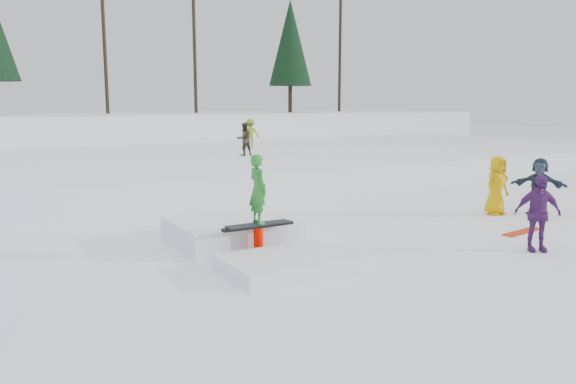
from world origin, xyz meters
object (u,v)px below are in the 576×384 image
walker_olive (244,139)px  spectator_yellow (497,185)px  jib_rail_feature (246,236)px  spectator_purple (538,213)px  walker_ygreen (250,133)px  spectator_dark (539,186)px

walker_olive → spectator_yellow: size_ratio=0.88×
walker_olive → jib_rail_feature: (-5.83, -11.97, -1.23)m
jib_rail_feature → spectator_purple: bearing=-31.4°
walker_olive → jib_rail_feature: walker_olive is taller
spectator_yellow → walker_ygreen: bearing=85.2°
spectator_purple → jib_rail_feature: (-5.30, 3.23, -0.52)m
spectator_purple → spectator_dark: bearing=68.1°
spectator_dark → walker_ygreen: bearing=153.0°
jib_rail_feature → walker_olive: bearing=64.0°
spectator_yellow → jib_rail_feature: size_ratio=0.38×
walker_olive → spectator_dark: walker_olive is taller
spectator_yellow → spectator_dark: 1.22m
spectator_purple → walker_olive: bearing=120.8°
walker_olive → spectator_dark: (3.08, -12.65, -0.73)m
spectator_purple → jib_rail_feature: size_ratio=0.38×
walker_ygreen → spectator_dark: (0.84, -16.50, -0.74)m
spectator_yellow → spectator_purple: bearing=-132.9°
walker_olive → walker_ygreen: 4.46m
spectator_dark → jib_rail_feature: size_ratio=0.37×
walker_ygreen → spectator_dark: 16.54m
walker_olive → spectator_purple: 15.23m
walker_ygreen → jib_rail_feature: 17.80m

